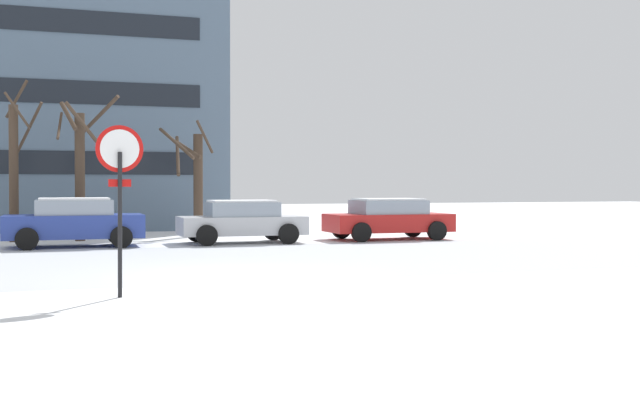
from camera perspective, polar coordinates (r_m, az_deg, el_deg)
ground_plane at (r=15.83m, az=-6.64°, el=-5.54°), size 120.00×120.00×0.00m
road_surface at (r=19.28m, az=-8.80°, el=-4.36°), size 80.00×9.04×0.00m
stop_sign at (r=13.08m, az=-14.26°, el=1.64°), size 0.76×0.19×2.78m
parked_car_blue at (r=24.45m, az=-17.33°, el=-1.51°), size 3.96×2.01×1.46m
parked_car_silver at (r=25.06m, az=-5.68°, el=-1.51°), size 3.93×2.02×1.36m
parked_car_red at (r=26.69m, az=4.95°, el=-1.33°), size 4.14×2.09×1.39m
tree_far_left at (r=28.59m, az=-8.98°, el=1.55°), size 1.91×2.19×4.14m
tree_far_right at (r=27.27m, az=-21.19°, el=2.19°), size 1.21×1.49×5.28m
tree_far_mid at (r=27.06m, az=-16.91°, el=2.32°), size 2.03×2.20×4.84m
building_far_left at (r=36.45m, az=-17.70°, el=6.71°), size 12.44×9.17×10.91m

